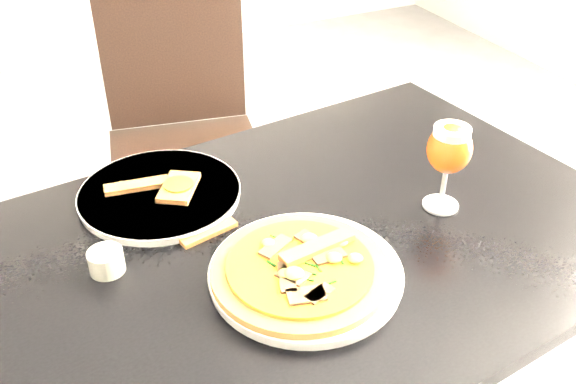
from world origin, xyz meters
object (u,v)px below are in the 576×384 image
dining_table (304,274)px  pizza (301,268)px  beer_glass (449,149)px  chair_far (184,136)px

dining_table → pizza: 0.17m
beer_glass → pizza: bearing=-167.2°
pizza → beer_glass: 0.36m
dining_table → chair_far: 0.86m
chair_far → beer_glass: (0.25, -0.87, 0.35)m
pizza → beer_glass: (0.33, 0.08, 0.10)m
chair_far → beer_glass: size_ratio=5.52×
chair_far → pizza: chair_far is taller
chair_far → beer_glass: chair_far is taller
chair_far → beer_glass: 0.97m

